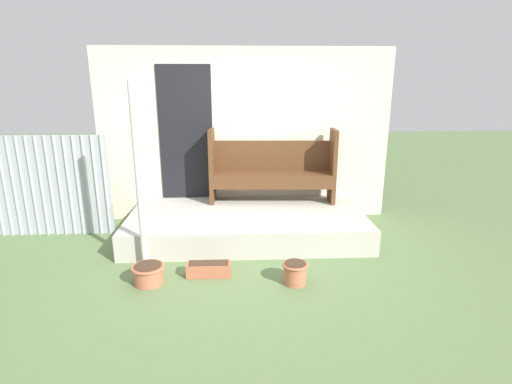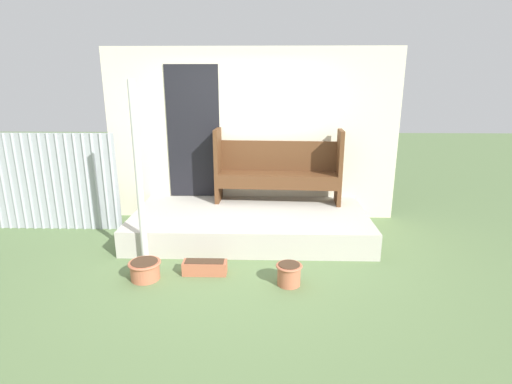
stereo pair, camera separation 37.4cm
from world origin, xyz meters
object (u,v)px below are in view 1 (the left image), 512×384
Objects in this scene: flower_pot_left at (148,273)px; flower_pot_middle at (295,272)px; support_post at (139,178)px; planter_box_rect at (209,269)px; bench at (272,166)px.

flower_pot_middle is at bearing -2.92° from flower_pot_left.
support_post is 1.29m from planter_box_rect.
planter_box_rect is (-0.94, 0.22, -0.05)m from flower_pot_middle.
support_post is 4.29× the size of planter_box_rect.
support_post is at bearing 159.49° from planter_box_rect.
planter_box_rect is at bearing -113.67° from bench.
bench is at bearing 63.44° from planter_box_rect.
planter_box_rect is (-0.86, -1.73, -0.80)m from bench.
flower_pot_left is 1.59m from flower_pot_middle.
support_post is 5.95× the size of flower_pot_left.
flower_pot_middle is at bearing -13.04° from planter_box_rect.
support_post is at bearing 106.50° from flower_pot_left.
flower_pot_left is 0.66m from planter_box_rect.
support_post is 1.05m from flower_pot_left.
support_post is 2.02m from flower_pot_middle.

